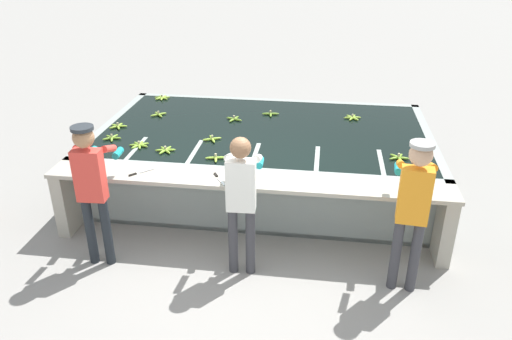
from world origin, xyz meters
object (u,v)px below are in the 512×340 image
(worker_0, at_px, (92,182))
(banana_bunch_floating_8, at_px, (159,114))
(worker_1, at_px, (241,193))
(banana_bunch_floating_7, at_px, (162,98))
(banana_bunch_floating_10, at_px, (271,114))
(knife_0, at_px, (138,173))
(banana_bunch_floating_11, at_px, (216,158))
(banana_bunch_floating_0, at_px, (234,119))
(banana_bunch_floating_2, at_px, (112,138))
(banana_bunch_floating_5, at_px, (212,139))
(banana_bunch_floating_4, at_px, (139,145))
(knife_1, at_px, (218,177))
(banana_bunch_floating_6, at_px, (165,150))
(banana_bunch_floating_3, at_px, (118,126))
(banana_bunch_floating_1, at_px, (352,118))
(worker_2, at_px, (413,202))
(banana_bunch_floating_9, at_px, (399,158))

(worker_0, height_order, banana_bunch_floating_8, worker_0)
(worker_1, bearing_deg, banana_bunch_floating_7, 120.09)
(banana_bunch_floating_10, relative_size, knife_0, 1.03)
(banana_bunch_floating_7, distance_m, banana_bunch_floating_11, 2.84)
(banana_bunch_floating_0, relative_size, knife_0, 1.00)
(banana_bunch_floating_10, bearing_deg, banana_bunch_floating_2, -147.73)
(banana_bunch_floating_5, xyz_separation_m, knife_0, (-0.67, -1.20, -0.01))
(banana_bunch_floating_0, xyz_separation_m, banana_bunch_floating_10, (0.54, 0.33, 0.00))
(banana_bunch_floating_8, bearing_deg, banana_bunch_floating_4, -84.05)
(banana_bunch_floating_0, bearing_deg, knife_1, -85.23)
(banana_bunch_floating_5, relative_size, banana_bunch_floating_8, 1.13)
(banana_bunch_floating_5, relative_size, banana_bunch_floating_6, 0.95)
(banana_bunch_floating_0, bearing_deg, knife_0, -111.89)
(banana_bunch_floating_4, relative_size, banana_bunch_floating_11, 1.00)
(banana_bunch_floating_3, relative_size, banana_bunch_floating_6, 0.98)
(banana_bunch_floating_8, bearing_deg, banana_bunch_floating_3, -126.23)
(banana_bunch_floating_1, height_order, knife_1, banana_bunch_floating_1)
(banana_bunch_floating_3, distance_m, banana_bunch_floating_11, 1.96)
(worker_2, xyz_separation_m, banana_bunch_floating_3, (-4.06, 2.07, -0.15))
(worker_2, xyz_separation_m, banana_bunch_floating_0, (-2.37, 2.63, -0.15))
(worker_2, distance_m, banana_bunch_floating_7, 5.22)
(worker_0, bearing_deg, worker_1, 1.99)
(worker_1, relative_size, worker_2, 0.96)
(banana_bunch_floating_5, height_order, banana_bunch_floating_9, same)
(worker_0, bearing_deg, banana_bunch_floating_9, 22.56)
(banana_bunch_floating_9, distance_m, banana_bunch_floating_11, 2.40)
(banana_bunch_floating_5, distance_m, banana_bunch_floating_9, 2.58)
(banana_bunch_floating_4, xyz_separation_m, knife_0, (0.29, -0.84, -0.01))
(banana_bunch_floating_1, height_order, banana_bunch_floating_6, same)
(worker_1, xyz_separation_m, banana_bunch_floating_10, (-0.01, 2.90, -0.08))
(banana_bunch_floating_0, xyz_separation_m, banana_bunch_floating_4, (-1.12, -1.22, -0.00))
(banana_bunch_floating_4, height_order, banana_bunch_floating_11, same)
(banana_bunch_floating_1, xyz_separation_m, knife_1, (-1.68, -2.37, -0.01))
(banana_bunch_floating_0, distance_m, banana_bunch_floating_1, 1.88)
(worker_1, xyz_separation_m, banana_bunch_floating_11, (-0.52, 1.08, -0.08))
(worker_1, bearing_deg, knife_0, 159.72)
(banana_bunch_floating_7, relative_size, banana_bunch_floating_11, 1.00)
(banana_bunch_floating_3, bearing_deg, banana_bunch_floating_7, 81.33)
(banana_bunch_floating_2, bearing_deg, knife_0, -53.52)
(banana_bunch_floating_1, height_order, knife_0, banana_bunch_floating_1)
(banana_bunch_floating_0, relative_size, banana_bunch_floating_5, 1.03)
(worker_2, bearing_deg, banana_bunch_floating_11, 154.12)
(banana_bunch_floating_2, xyz_separation_m, knife_0, (0.77, -1.04, -0.01))
(worker_0, xyz_separation_m, banana_bunch_floating_11, (1.17, 1.14, -0.14))
(banana_bunch_floating_11, bearing_deg, banana_bunch_floating_8, 129.67)
(banana_bunch_floating_6, bearing_deg, banana_bunch_floating_10, 53.28)
(banana_bunch_floating_5, height_order, knife_1, banana_bunch_floating_5)
(banana_bunch_floating_4, relative_size, banana_bunch_floating_10, 0.99)
(banana_bunch_floating_2, relative_size, banana_bunch_floating_7, 0.99)
(knife_0, bearing_deg, worker_1, -20.28)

